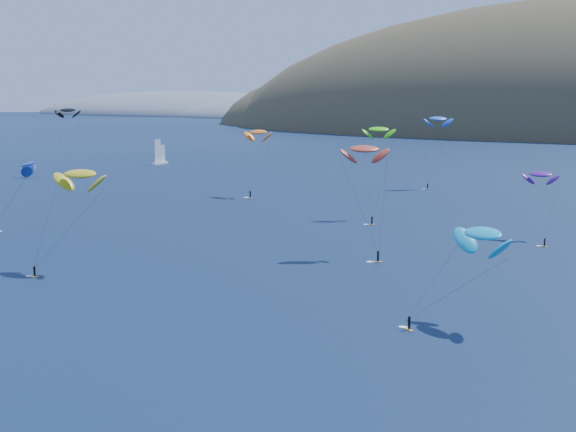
% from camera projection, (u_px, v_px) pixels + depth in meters
% --- Properties ---
extents(headland, '(460.00, 250.00, 60.00)m').
position_uv_depth(headland, '(204.00, 117.00, 922.15)').
color(headland, slate).
rests_on(headland, ground).
extents(sailboat, '(8.91, 7.68, 10.94)m').
position_uv_depth(sailboat, '(160.00, 162.00, 308.50)').
color(sailboat, white).
rests_on(sailboat, ground).
extents(kitesurfer_1, '(8.66, 8.70, 19.61)m').
position_uv_depth(kitesurfer_1, '(258.00, 132.00, 216.56)').
color(kitesurfer_1, '#F3AA1B').
rests_on(kitesurfer_1, ground).
extents(kitesurfer_2, '(9.49, 11.19, 17.95)m').
position_uv_depth(kitesurfer_2, '(80.00, 174.00, 127.87)').
color(kitesurfer_2, '#F3AA1B').
rests_on(kitesurfer_2, ground).
extents(kitesurfer_3, '(7.86, 14.97, 21.86)m').
position_uv_depth(kitesurfer_3, '(379.00, 130.00, 179.77)').
color(kitesurfer_3, '#F3AA1B').
rests_on(kitesurfer_3, ground).
extents(kitesurfer_4, '(9.00, 9.60, 22.56)m').
position_uv_depth(kitesurfer_4, '(438.00, 119.00, 233.70)').
color(kitesurfer_4, '#F3AA1B').
rests_on(kitesurfer_4, ground).
extents(kitesurfer_5, '(12.41, 12.32, 13.86)m').
position_uv_depth(kitesurfer_5, '(483.00, 233.00, 98.40)').
color(kitesurfer_5, '#F3AA1B').
rests_on(kitesurfer_5, ground).
extents(kitesurfer_6, '(6.99, 11.61, 14.26)m').
position_uv_depth(kitesurfer_6, '(541.00, 174.00, 155.54)').
color(kitesurfer_6, '#F3AA1B').
rests_on(kitesurfer_6, ground).
extents(kitesurfer_9, '(9.81, 9.29, 20.85)m').
position_uv_depth(kitesurfer_9, '(365.00, 149.00, 138.16)').
color(kitesurfer_9, '#F3AA1B').
rests_on(kitesurfer_9, ground).
extents(kitesurfer_10, '(8.21, 11.62, 15.84)m').
position_uv_depth(kitesurfer_10, '(28.00, 164.00, 164.65)').
color(kitesurfer_10, '#F3AA1B').
rests_on(kitesurfer_10, ground).
extents(kitesurfer_12, '(9.26, 6.76, 24.17)m').
position_uv_depth(kitesurfer_12, '(68.00, 110.00, 265.94)').
color(kitesurfer_12, '#F3AA1B').
rests_on(kitesurfer_12, ground).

